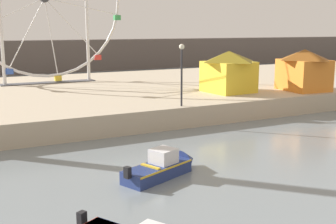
# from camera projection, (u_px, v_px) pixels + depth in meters

# --- Properties ---
(quay_promenade) EXTENTS (110.00, 22.31, 1.29)m
(quay_promenade) POSITION_uv_depth(u_px,v_px,m) (122.00, 93.00, 35.62)
(quay_promenade) COLOR #B7A88E
(quay_promenade) RESTS_ON ground_plane
(distant_town_skyline) EXTENTS (140.00, 3.00, 4.40)m
(distant_town_skyline) POSITION_uv_depth(u_px,v_px,m) (50.00, 56.00, 58.91)
(distant_town_skyline) COLOR #564C47
(distant_town_skyline) RESTS_ON ground_plane
(motorboat_navy_blue) EXTENTS (4.07, 2.48, 1.38)m
(motorboat_navy_blue) POSITION_uv_depth(u_px,v_px,m) (166.00, 166.00, 17.73)
(motorboat_navy_blue) COLOR navy
(motorboat_navy_blue) RESTS_ON ground_plane
(ferris_wheel_white_frame) EXTENTS (13.40, 1.20, 13.80)m
(ferris_wheel_white_frame) POSITION_uv_depth(u_px,v_px,m) (45.00, 1.00, 35.97)
(ferris_wheel_white_frame) COLOR silver
(ferris_wheel_white_frame) RESTS_ON quay_promenade
(carnival_booth_yellow_awning) EXTENTS (3.66, 3.74, 3.04)m
(carnival_booth_yellow_awning) POSITION_uv_depth(u_px,v_px,m) (229.00, 71.00, 31.70)
(carnival_booth_yellow_awning) COLOR yellow
(carnival_booth_yellow_awning) RESTS_ON quay_promenade
(carnival_booth_orange_canopy) EXTENTS (3.42, 3.93, 3.12)m
(carnival_booth_orange_canopy) POSITION_uv_depth(u_px,v_px,m) (304.00, 69.00, 32.58)
(carnival_booth_orange_canopy) COLOR orange
(carnival_booth_orange_canopy) RESTS_ON quay_promenade
(promenade_lamp_near) EXTENTS (0.32, 0.32, 3.74)m
(promenade_lamp_near) POSITION_uv_depth(u_px,v_px,m) (182.00, 66.00, 25.74)
(promenade_lamp_near) COLOR #2D2D33
(promenade_lamp_near) RESTS_ON quay_promenade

